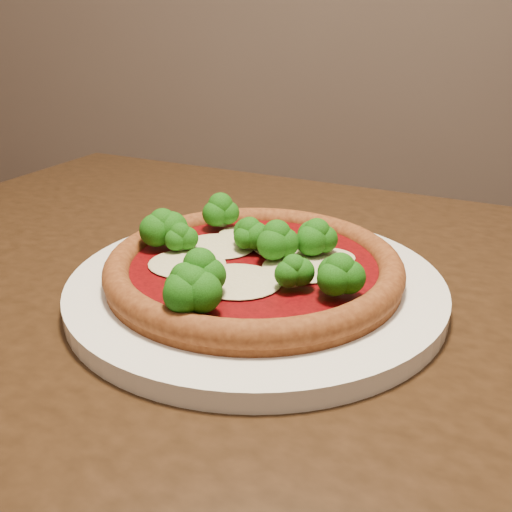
# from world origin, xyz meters

# --- Properties ---
(dining_table) EXTENTS (1.30, 1.08, 0.75)m
(dining_table) POSITION_xyz_m (-0.15, 0.19, 0.65)
(dining_table) COLOR black
(dining_table) RESTS_ON floor
(plate) EXTENTS (0.35, 0.35, 0.02)m
(plate) POSITION_xyz_m (-0.18, 0.23, 0.76)
(plate) COLOR white
(plate) RESTS_ON dining_table
(pizza) EXTENTS (0.28, 0.28, 0.06)m
(pizza) POSITION_xyz_m (-0.19, 0.23, 0.78)
(pizza) COLOR brown
(pizza) RESTS_ON plate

